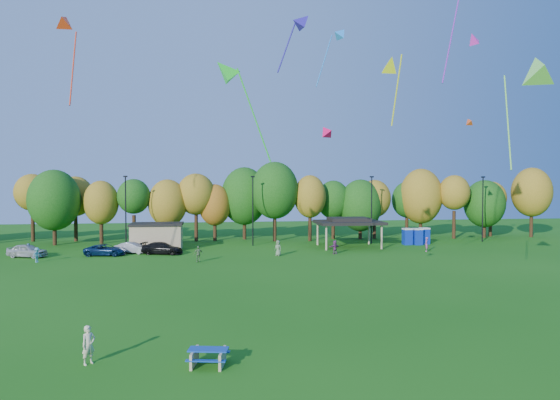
{
  "coord_description": "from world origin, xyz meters",
  "views": [
    {
      "loc": [
        -3.44,
        -24.53,
        8.22
      ],
      "look_at": [
        0.82,
        6.0,
        7.14
      ],
      "focal_mm": 32.0,
      "sensor_mm": 36.0,
      "label": 1
    }
  ],
  "objects": [
    {
      "name": "utility_building",
      "position": [
        -10.0,
        38.0,
        1.64
      ],
      "size": [
        6.3,
        4.3,
        3.25
      ],
      "color": "tan",
      "rests_on": "ground"
    },
    {
      "name": "tree_line",
      "position": [
        -1.03,
        45.51,
        5.91
      ],
      "size": [
        93.57,
        10.55,
        11.15
      ],
      "color": "black",
      "rests_on": "ground"
    },
    {
      "name": "kite_0",
      "position": [
        17.04,
        4.62,
        15.45
      ],
      "size": [
        3.04,
        4.9,
        7.89
      ],
      "color": "#7AE751"
    },
    {
      "name": "lamp_posts",
      "position": [
        2.0,
        40.0,
        4.9
      ],
      "size": [
        64.5,
        0.25,
        9.09
      ],
      "color": "black",
      "rests_on": "ground"
    },
    {
      "name": "pavilion",
      "position": [
        14.0,
        37.0,
        3.23
      ],
      "size": [
        8.2,
        6.2,
        3.77
      ],
      "color": "tan",
      "rests_on": "ground"
    },
    {
      "name": "far_person_3",
      "position": [
        -4.71,
        27.43,
        0.83
      ],
      "size": [
        1.04,
        0.58,
        1.67
      ],
      "primitive_type": "imported",
      "rotation": [
        0.0,
        0.0,
        3.33
      ],
      "color": "#5A7C4C",
      "rests_on": "ground"
    },
    {
      "name": "kite_8",
      "position": [
        23.86,
        25.46,
        14.75
      ],
      "size": [
        0.94,
        1.23,
        1.19
      ],
      "color": "#DE481A"
    },
    {
      "name": "kite_11",
      "position": [
        10.01,
        26.22,
        23.62
      ],
      "size": [
        3.72,
        2.2,
        6.42
      ],
      "color": "#2689F1"
    },
    {
      "name": "kite_10",
      "position": [
        20.78,
        19.17,
        21.58
      ],
      "size": [
        1.94,
        1.76,
        1.56
      ],
      "color": "#EA27BC"
    },
    {
      "name": "car_b",
      "position": [
        -12.49,
        34.91,
        0.64
      ],
      "size": [
        4.14,
        2.56,
        1.29
      ],
      "primitive_type": "imported",
      "rotation": [
        0.0,
        0.0,
        1.24
      ],
      "color": "#A3A2A7",
      "rests_on": "ground"
    },
    {
      "name": "ground",
      "position": [
        0.0,
        0.0,
        0.0
      ],
      "size": [
        160.0,
        160.0,
        0.0
      ],
      "primitive_type": "plane",
      "color": "#19600F",
      "rests_on": "ground"
    },
    {
      "name": "kite_9",
      "position": [
        9.63,
        10.82,
        16.88
      ],
      "size": [
        1.4,
        3.33,
        5.52
      ],
      "color": "#F3F81A"
    },
    {
      "name": "car_d",
      "position": [
        -8.97,
        33.77,
        0.69
      ],
      "size": [
        5.09,
        3.15,
        1.38
      ],
      "primitive_type": "imported",
      "rotation": [
        0.0,
        0.0,
        1.29
      ],
      "color": "black",
      "rests_on": "ground"
    },
    {
      "name": "kite_flyer",
      "position": [
        -8.94,
        -1.26,
        0.88
      ],
      "size": [
        0.75,
        0.75,
        1.76
      ],
      "primitive_type": "imported",
      "rotation": [
        0.0,
        0.0,
        0.79
      ],
      "color": "beige",
      "rests_on": "ground"
    },
    {
      "name": "car_c",
      "position": [
        -15.18,
        33.51,
        0.64
      ],
      "size": [
        4.82,
        2.69,
        1.28
      ],
      "primitive_type": "imported",
      "rotation": [
        0.0,
        0.0,
        1.44
      ],
      "color": "#0D244F",
      "rests_on": "ground"
    },
    {
      "name": "kite_13",
      "position": [
        -2.4,
        11.2,
        16.11
      ],
      "size": [
        4.52,
        1.82,
        7.58
      ],
      "color": "#1BD121"
    },
    {
      "name": "picnic_table",
      "position": [
        -3.57,
        -2.18,
        0.45
      ],
      "size": [
        2.02,
        1.78,
        0.77
      ],
      "rotation": [
        0.0,
        0.0,
        -0.2
      ],
      "color": "tan",
      "rests_on": "ground"
    },
    {
      "name": "far_person_0",
      "position": [
        10.71,
        31.22,
        0.79
      ],
      "size": [
        1.5,
        1.15,
        1.58
      ],
      "primitive_type": "imported",
      "rotation": [
        0.0,
        0.0,
        3.68
      ],
      "color": "#823679",
      "rests_on": "ground"
    },
    {
      "name": "kite_12",
      "position": [
        3.15,
        10.7,
        19.66
      ],
      "size": [
        2.81,
        1.46,
        4.5
      ],
      "color": "#281B94"
    },
    {
      "name": "porta_potties",
      "position": [
        23.66,
        38.32,
        1.1
      ],
      "size": [
        3.75,
        1.89,
        2.18
      ],
      "color": "#0C2BA8",
      "rests_on": "ground"
    },
    {
      "name": "car_a",
      "position": [
        -23.46,
        33.36,
        0.74
      ],
      "size": [
        4.67,
        3.09,
        1.48
      ],
      "primitive_type": "imported",
      "rotation": [
        0.0,
        0.0,
        1.23
      ],
      "color": "#B8B8B8",
      "rests_on": "ground"
    },
    {
      "name": "far_person_2",
      "position": [
        -21.19,
        29.54,
        0.77
      ],
      "size": [
        1.03,
        1.14,
        1.53
      ],
      "primitive_type": "imported",
      "rotation": [
        0.0,
        0.0,
        0.96
      ],
      "color": "#549BB9",
      "rests_on": "ground"
    },
    {
      "name": "far_person_1",
      "position": [
        4.03,
        30.64,
        0.88
      ],
      "size": [
        1.0,
        1.0,
        1.76
      ],
      "primitive_type": "imported",
      "rotation": [
        0.0,
        0.0,
        5.5
      ],
      "color": "#658258",
      "rests_on": "ground"
    },
    {
      "name": "far_person_5",
      "position": [
        -23.32,
        33.29,
        0.77
      ],
      "size": [
        0.72,
        0.85,
        1.54
      ],
      "primitive_type": "imported",
      "rotation": [
        0.0,
        0.0,
        4.91
      ],
      "color": "#5087B0",
      "rests_on": "ground"
    },
    {
      "name": "kite_5",
      "position": [
        3.54,
        5.31,
        11.37
      ],
      "size": [
        1.21,
        1.33,
        1.07
      ],
      "color": "#E60C53"
    },
    {
      "name": "kite_2",
      "position": [
        -13.07,
        11.03,
        18.97
      ],
      "size": [
        1.24,
        3.7,
        6.36
      ],
      "color": "#FF3A16"
    },
    {
      "name": "far_person_4",
      "position": [
        22.07,
        31.72,
        0.86
      ],
      "size": [
        0.61,
        0.73,
        1.72
      ],
      "primitive_type": "imported",
      "rotation": [
        0.0,
        0.0,
        4.36
      ],
      "color": "#AB508C",
      "rests_on": "ground"
    }
  ]
}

